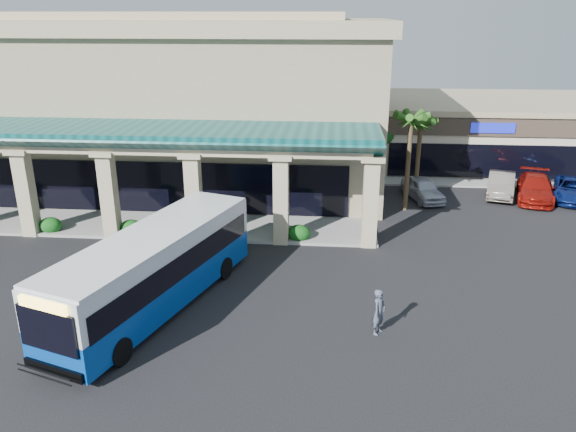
# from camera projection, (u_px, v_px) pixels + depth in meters

# --- Properties ---
(ground) EXTENTS (110.00, 110.00, 0.00)m
(ground) POSITION_uv_depth(u_px,v_px,m) (236.00, 287.00, 24.52)
(ground) COLOR black
(main_building) EXTENTS (30.80, 14.80, 11.35)m
(main_building) POSITION_uv_depth(u_px,v_px,m) (157.00, 100.00, 38.20)
(main_building) COLOR tan
(main_building) RESTS_ON ground
(arcade) EXTENTS (30.00, 6.20, 5.70)m
(arcade) POSITION_uv_depth(u_px,v_px,m) (110.00, 177.00, 30.55)
(arcade) COLOR #0B4244
(arcade) RESTS_ON ground
(strip_mall) EXTENTS (22.50, 12.50, 4.90)m
(strip_mall) POSITION_uv_depth(u_px,v_px,m) (509.00, 130.00, 44.72)
(strip_mall) COLOR beige
(strip_mall) RESTS_ON ground
(palm_0) EXTENTS (2.40, 2.40, 6.60)m
(palm_0) POSITION_uv_depth(u_px,v_px,m) (409.00, 157.00, 33.01)
(palm_0) COLOR #214B14
(palm_0) RESTS_ON ground
(palm_1) EXTENTS (2.40, 2.40, 5.80)m
(palm_1) POSITION_uv_depth(u_px,v_px,m) (418.00, 152.00, 35.88)
(palm_1) COLOR #214B14
(palm_1) RESTS_ON ground
(broadleaf_tree) EXTENTS (2.60, 2.60, 4.81)m
(broadleaf_tree) POSITION_uv_depth(u_px,v_px,m) (381.00, 142.00, 40.89)
(broadleaf_tree) COLOR #104912
(broadleaf_tree) RESTS_ON ground
(transit_bus) EXTENTS (6.21, 11.83, 3.23)m
(transit_bus) POSITION_uv_depth(u_px,v_px,m) (155.00, 271.00, 22.33)
(transit_bus) COLOR #083F9E
(transit_bus) RESTS_ON ground
(pedestrian) EXTENTS (0.70, 0.78, 1.79)m
(pedestrian) POSITION_uv_depth(u_px,v_px,m) (379.00, 312.00, 20.73)
(pedestrian) COLOR #464D5F
(pedestrian) RESTS_ON ground
(car_silver) EXTENTS (2.75, 4.41, 1.40)m
(car_silver) POSITION_uv_depth(u_px,v_px,m) (423.00, 189.00, 35.81)
(car_silver) COLOR #B4B7C4
(car_silver) RESTS_ON ground
(car_white) EXTENTS (2.78, 4.84, 1.51)m
(car_white) POSITION_uv_depth(u_px,v_px,m) (501.00, 185.00, 36.52)
(car_white) COLOR gray
(car_white) RESTS_ON ground
(car_red) EXTENTS (3.42, 5.61, 1.52)m
(car_red) POSITION_uv_depth(u_px,v_px,m) (535.00, 188.00, 35.81)
(car_red) COLOR #9B150D
(car_red) RESTS_ON ground
(car_gray) EXTENTS (3.85, 5.43, 1.37)m
(car_gray) POSITION_uv_depth(u_px,v_px,m) (573.00, 190.00, 35.70)
(car_gray) COLOR navy
(car_gray) RESTS_ON ground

